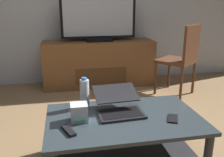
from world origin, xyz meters
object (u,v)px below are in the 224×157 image
object	(u,v)px
coffee_table	(124,132)
laptop	(119,105)
dining_chair	(182,57)
cell_phone	(173,118)
router_box	(79,112)
water_bottle_near	(85,93)
media_cabinet	(99,63)
tv_remote	(69,131)
television	(98,19)

from	to	relation	value
coffee_table	laptop	world-z (taller)	laptop
dining_chair	cell_phone	distance (m)	1.65
router_box	dining_chair	bearing A→B (deg)	42.66
laptop	router_box	size ratio (longest dim) A/B	3.06
laptop	router_box	bearing A→B (deg)	-164.04
coffee_table	laptop	xyz separation A→B (m)	(-0.02, 0.10, 0.18)
coffee_table	water_bottle_near	distance (m)	0.43
media_cabinet	dining_chair	distance (m)	1.24
media_cabinet	dining_chair	xyz separation A→B (m)	(1.02, -0.67, 0.20)
dining_chair	tv_remote	size ratio (longest dim) A/B	5.99
coffee_table	laptop	distance (m)	0.21
television	router_box	size ratio (longest dim) A/B	8.48
laptop	television	bearing A→B (deg)	86.25
laptop	dining_chair	bearing A→B (deg)	47.57
laptop	tv_remote	world-z (taller)	laptop
media_cabinet	dining_chair	size ratio (longest dim) A/B	1.73
water_bottle_near	cell_phone	distance (m)	0.71
television	water_bottle_near	xyz separation A→B (m)	(-0.37, -1.76, -0.47)
television	router_box	xyz separation A→B (m)	(-0.44, -1.99, -0.52)
television	dining_chair	xyz separation A→B (m)	(1.02, -0.65, -0.46)
cell_phone	dining_chair	bearing A→B (deg)	87.05
router_box	cell_phone	world-z (taller)	router_box
coffee_table	router_box	bearing A→B (deg)	178.83
tv_remote	television	bearing A→B (deg)	54.82
media_cabinet	cell_phone	distance (m)	2.14
laptop	cell_phone	xyz separation A→B (m)	(0.36, -0.20, -0.05)
coffee_table	dining_chair	distance (m)	1.78
laptop	tv_remote	xyz separation A→B (m)	(-0.39, -0.24, -0.05)
coffee_table	router_box	size ratio (longest dim) A/B	8.92
coffee_table	media_cabinet	distance (m)	2.02
television	laptop	xyz separation A→B (m)	(-0.12, -1.90, -0.53)
water_bottle_near	cell_phone	size ratio (longest dim) A/B	1.81
coffee_table	tv_remote	distance (m)	0.46
cell_phone	router_box	bearing A→B (deg)	-163.79
dining_chair	laptop	size ratio (longest dim) A/B	2.44
media_cabinet	cell_phone	xyz separation A→B (m)	(0.24, -2.12, 0.08)
dining_chair	laptop	world-z (taller)	dining_chair
cell_phone	tv_remote	distance (m)	0.76
television	water_bottle_near	distance (m)	1.86
media_cabinet	laptop	size ratio (longest dim) A/B	4.21
cell_phone	coffee_table	bearing A→B (deg)	-171.19
coffee_table	television	size ratio (longest dim) A/B	1.05
coffee_table	tv_remote	size ratio (longest dim) A/B	7.16
coffee_table	laptop	size ratio (longest dim) A/B	2.91
tv_remote	router_box	bearing A→B (deg)	39.89
media_cabinet	television	size ratio (longest dim) A/B	1.52
router_box	water_bottle_near	xyz separation A→B (m)	(0.06, 0.23, 0.06)
television	laptop	world-z (taller)	television
coffee_table	dining_chair	xyz separation A→B (m)	(1.13, 1.35, 0.25)
water_bottle_near	dining_chair	bearing A→B (deg)	38.55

